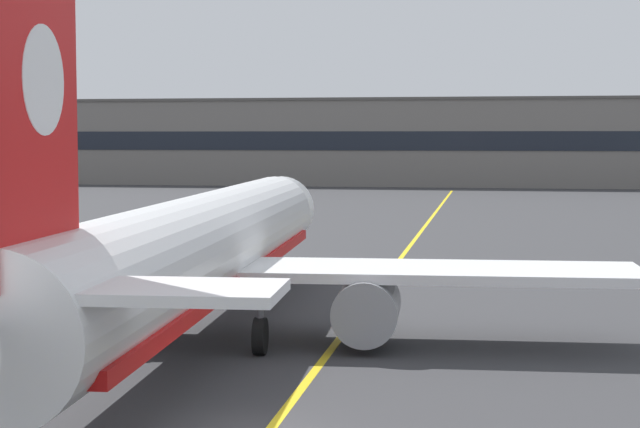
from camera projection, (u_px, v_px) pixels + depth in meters
taxiway_centreline at (386, 278)px, 56.20m from camera, size 3.14×179.98×0.01m
airliner_foreground at (198, 251)px, 38.33m from camera, size 32.25×41.52×11.65m
terminal_building at (490, 142)px, 157.55m from camera, size 157.31×12.40×13.19m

